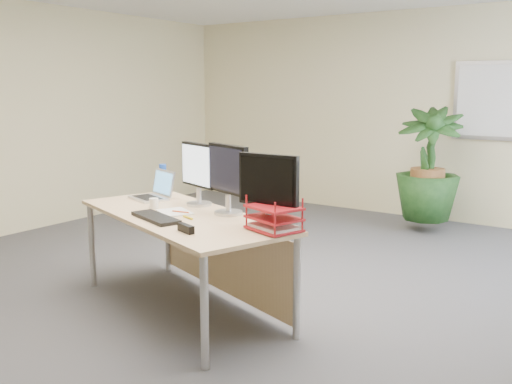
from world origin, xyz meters
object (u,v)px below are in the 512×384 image
Objects in this scene: monitor_right at (228,175)px; laptop at (155,192)px; desk at (194,233)px; monitor_left at (198,170)px; floor_plant at (428,170)px.

monitor_right is 0.94m from laptop.
monitor_right is 1.27× the size of laptop.
laptop is at bearing 159.48° from desk.
laptop is at bearing 179.23° from monitor_left.
monitor_left is (-0.14, 0.23, 0.45)m from desk.
desk is at bearing -58.67° from monitor_left.
monitor_right is (0.26, 0.10, 0.46)m from desk.
floor_plant is 3.61× the size of laptop.
monitor_right reaches higher than desk.
monitor_left is at bearing -105.22° from floor_plant.
monitor_right is at bearing -97.96° from floor_plant.
monitor_left is (-0.86, -3.17, 0.30)m from floor_plant.
monitor_left is at bearing -0.77° from laptop.
monitor_left is 1.22× the size of laptop.
monitor_left is at bearing 161.76° from monitor_right.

